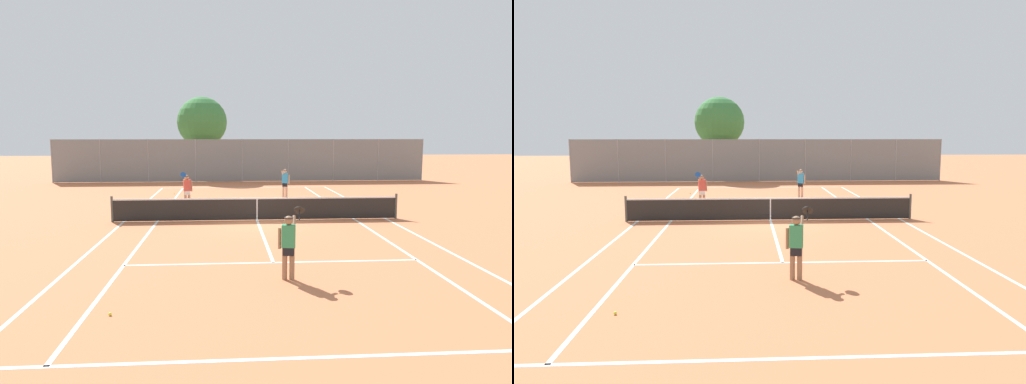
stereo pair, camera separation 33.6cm
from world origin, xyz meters
TOP-DOWN VIEW (x-y plane):
  - ground_plane at (0.00, 0.00)m, footprint 120.00×120.00m
  - court_line_markings at (0.00, 0.00)m, footprint 11.10×23.90m
  - tennis_net at (0.00, 0.00)m, footprint 12.00×0.10m
  - player_near_side at (0.21, -7.90)m, footprint 0.75×0.72m
  - player_far_left at (-3.18, 3.63)m, footprint 0.54×0.84m
  - player_far_right at (2.09, 6.82)m, footprint 0.52×0.47m
  - loose_tennis_ball_0 at (-3.64, -9.92)m, footprint 0.07×0.07m
  - loose_tennis_ball_1 at (-4.38, 8.72)m, footprint 0.07×0.07m
  - loose_tennis_ball_2 at (1.11, 6.39)m, footprint 0.07×0.07m
  - loose_tennis_ball_3 at (4.54, 4.36)m, footprint 0.07×0.07m
  - back_fence at (-0.00, 15.88)m, footprint 28.24×0.08m
  - tree_behind_left at (-3.10, 17.93)m, footprint 3.96×3.96m

SIDE VIEW (x-z plane):
  - ground_plane at x=0.00m, z-range 0.00..0.00m
  - court_line_markings at x=0.00m, z-range 0.00..0.01m
  - loose_tennis_ball_0 at x=-3.64m, z-range 0.00..0.07m
  - loose_tennis_ball_1 at x=-4.38m, z-range 0.00..0.07m
  - loose_tennis_ball_2 at x=1.11m, z-range 0.00..0.07m
  - loose_tennis_ball_3 at x=4.54m, z-range 0.00..0.07m
  - tennis_net at x=0.00m, z-range -0.03..1.04m
  - player_far_right at x=2.09m, z-range 0.11..1.71m
  - player_near_side at x=0.21m, z-range 0.04..1.81m
  - player_far_left at x=-3.18m, z-range 0.04..1.81m
  - back_fence at x=0.00m, z-range 0.00..3.23m
  - tree_behind_left at x=-3.10m, z-range 1.18..7.71m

